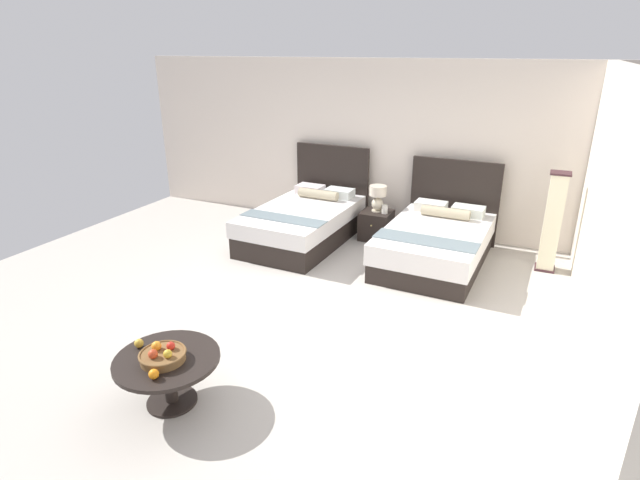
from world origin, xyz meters
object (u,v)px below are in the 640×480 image
(bed_near_window, at_px, (305,221))
(bed_near_corner, at_px, (436,242))
(floor_lamp_corner, at_px, (552,222))
(coffee_table, at_px, (168,368))
(loose_orange, at_px, (154,374))
(loose_apple, at_px, (139,343))
(vase, at_px, (385,209))
(fruit_bowl, at_px, (163,355))
(table_lamp, at_px, (378,196))
(nightstand, at_px, (376,225))

(bed_near_window, xyz_separation_m, bed_near_corner, (2.08, -0.00, -0.01))
(bed_near_corner, height_order, floor_lamp_corner, floor_lamp_corner)
(coffee_table, distance_m, loose_orange, 0.32)
(coffee_table, bearing_deg, loose_apple, 175.19)
(coffee_table, xyz_separation_m, loose_apple, (-0.32, 0.03, 0.14))
(vase, relative_size, coffee_table, 0.16)
(vase, relative_size, fruit_bowl, 0.36)
(loose_apple, bearing_deg, coffee_table, -4.81)
(table_lamp, bearing_deg, bed_near_corner, -27.62)
(nightstand, distance_m, loose_apple, 4.57)
(bed_near_corner, relative_size, loose_orange, 26.54)
(bed_near_corner, relative_size, table_lamp, 5.24)
(vase, xyz_separation_m, loose_apple, (-0.79, -4.47, -0.03))
(table_lamp, relative_size, fruit_bowl, 1.06)
(vase, height_order, loose_apple, vase)
(bed_near_window, bearing_deg, loose_apple, -84.94)
(bed_near_corner, height_order, coffee_table, bed_near_corner)
(floor_lamp_corner, bearing_deg, nightstand, 176.33)
(loose_apple, relative_size, loose_orange, 0.97)
(vase, bearing_deg, loose_apple, -100.07)
(bed_near_window, xyz_separation_m, loose_orange, (0.77, -4.26, 0.17))
(loose_apple, distance_m, loose_orange, 0.51)
(vase, bearing_deg, fruit_bowl, -95.95)
(bed_near_window, height_order, bed_near_corner, bed_near_window)
(bed_near_window, distance_m, vase, 1.27)
(fruit_bowl, distance_m, floor_lamp_corner, 5.26)
(bed_near_corner, relative_size, coffee_table, 2.45)
(bed_near_window, xyz_separation_m, vase, (1.15, 0.50, 0.20))
(bed_near_window, height_order, vase, bed_near_window)
(bed_near_window, bearing_deg, table_lamp, 29.11)
(bed_near_corner, xyz_separation_m, loose_apple, (-1.73, -3.97, 0.18))
(loose_apple, bearing_deg, bed_near_window, 95.06)
(table_lamp, distance_m, fruit_bowl, 4.62)
(bed_near_corner, distance_m, coffee_table, 4.24)
(loose_orange, relative_size, floor_lamp_corner, 0.06)
(fruit_bowl, bearing_deg, vase, 84.05)
(bed_near_corner, relative_size, fruit_bowl, 5.57)
(nightstand, bearing_deg, loose_orange, -92.75)
(bed_near_window, distance_m, bed_near_corner, 2.08)
(nightstand, height_order, vase, vase)
(table_lamp, xyz_separation_m, fruit_bowl, (-0.33, -4.60, -0.20))
(loose_orange, bearing_deg, bed_near_window, 100.30)
(bed_near_corner, bearing_deg, fruit_bowl, -109.16)
(loose_orange, bearing_deg, table_lamp, 87.26)
(bed_near_window, bearing_deg, fruit_bowl, -80.55)
(bed_near_window, bearing_deg, loose_orange, -79.70)
(nightstand, relative_size, loose_apple, 6.29)
(table_lamp, bearing_deg, loose_apple, -98.21)
(nightstand, relative_size, vase, 3.59)
(fruit_bowl, xyz_separation_m, loose_apple, (-0.32, 0.07, -0.01))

